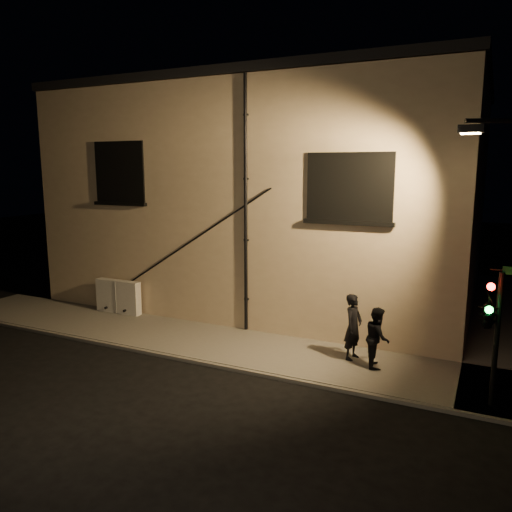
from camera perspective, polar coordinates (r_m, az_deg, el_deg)
The scene contains 7 objects.
ground at distance 13.95m, azimuth 0.11°, elevation -13.37°, with size 90.00×90.00×0.00m, color black.
sidewalk at distance 17.40m, azimuth 10.12°, elevation -8.50°, with size 21.00×16.00×0.12m.
building at distance 22.28m, azimuth 3.13°, elevation 7.08°, with size 16.20×12.23×8.80m.
utility_cabinet at distance 19.63m, azimuth -15.45°, elevation -4.48°, with size 1.91×0.32×1.25m, color silver.
pedestrian_a at distance 14.64m, azimuth 11.05°, elevation -7.94°, with size 0.69×0.46×1.90m, color black.
pedestrian_b at distance 14.26m, azimuth 13.71°, elevation -9.00°, with size 0.82×0.64×1.68m, color black.
traffic_signal at distance 12.41m, azimuth 25.06°, elevation -5.97°, with size 1.23×1.93×3.29m.
Camera 1 is at (5.51, -11.56, 5.54)m, focal length 35.00 mm.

